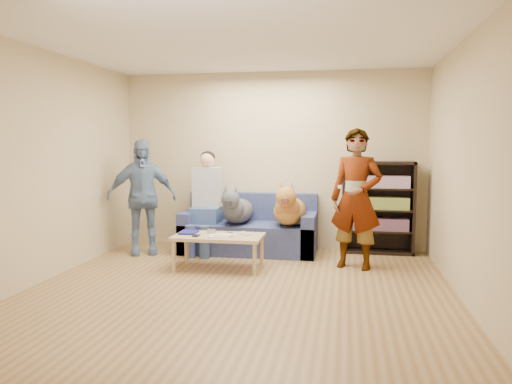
% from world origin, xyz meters
% --- Properties ---
extents(ground, '(5.00, 5.00, 0.00)m').
position_xyz_m(ground, '(0.00, 0.00, 0.00)').
color(ground, olive).
rests_on(ground, ground).
extents(ceiling, '(5.00, 5.00, 0.00)m').
position_xyz_m(ceiling, '(0.00, 0.00, 2.60)').
color(ceiling, white).
rests_on(ceiling, ground).
extents(wall_back, '(4.50, 0.00, 4.50)m').
position_xyz_m(wall_back, '(0.00, 2.50, 1.30)').
color(wall_back, tan).
rests_on(wall_back, ground).
extents(wall_front, '(4.50, 0.00, 4.50)m').
position_xyz_m(wall_front, '(0.00, -2.50, 1.30)').
color(wall_front, tan).
rests_on(wall_front, ground).
extents(wall_left, '(0.00, 5.00, 5.00)m').
position_xyz_m(wall_left, '(-2.25, 0.00, 1.30)').
color(wall_left, tan).
rests_on(wall_left, ground).
extents(wall_right, '(0.00, 5.00, 5.00)m').
position_xyz_m(wall_right, '(2.25, 0.00, 1.30)').
color(wall_right, tan).
rests_on(wall_right, ground).
extents(blanket, '(0.42, 0.36, 0.15)m').
position_xyz_m(blanket, '(0.42, 1.98, 0.50)').
color(blanket, '#B6B6BC').
rests_on(blanket, sofa).
extents(person_standing_right, '(0.72, 0.57, 1.74)m').
position_xyz_m(person_standing_right, '(1.23, 1.38, 0.87)').
color(person_standing_right, gray).
rests_on(person_standing_right, ground).
extents(person_standing_left, '(1.02, 0.76, 1.61)m').
position_xyz_m(person_standing_left, '(-1.72, 1.68, 0.81)').
color(person_standing_left, '#799CC2').
rests_on(person_standing_left, ground).
extents(held_controller, '(0.05, 0.12, 0.03)m').
position_xyz_m(held_controller, '(1.03, 1.18, 1.03)').
color(held_controller, white).
rests_on(held_controller, person_standing_right).
extents(notebook_blue, '(0.20, 0.26, 0.03)m').
position_xyz_m(notebook_blue, '(-0.84, 1.10, 0.43)').
color(notebook_blue, navy).
rests_on(notebook_blue, coffee_table).
extents(papers, '(0.26, 0.20, 0.02)m').
position_xyz_m(papers, '(-0.39, 0.95, 0.43)').
color(papers, white).
rests_on(papers, coffee_table).
extents(magazine, '(0.22, 0.17, 0.01)m').
position_xyz_m(magazine, '(-0.36, 0.97, 0.44)').
color(magazine, beige).
rests_on(magazine, coffee_table).
extents(camera_silver, '(0.11, 0.06, 0.05)m').
position_xyz_m(camera_silver, '(-0.56, 1.17, 0.45)').
color(camera_silver, '#B3B3B7').
rests_on(camera_silver, coffee_table).
extents(controller_a, '(0.04, 0.13, 0.03)m').
position_xyz_m(controller_a, '(-0.16, 1.15, 0.43)').
color(controller_a, silver).
rests_on(controller_a, coffee_table).
extents(controller_b, '(0.09, 0.06, 0.03)m').
position_xyz_m(controller_b, '(-0.08, 1.07, 0.43)').
color(controller_b, silver).
rests_on(controller_b, coffee_table).
extents(headphone_cup_a, '(0.07, 0.07, 0.02)m').
position_xyz_m(headphone_cup_a, '(-0.24, 1.03, 0.43)').
color(headphone_cup_a, white).
rests_on(headphone_cup_a, coffee_table).
extents(headphone_cup_b, '(0.07, 0.07, 0.02)m').
position_xyz_m(headphone_cup_b, '(-0.24, 1.11, 0.43)').
color(headphone_cup_b, silver).
rests_on(headphone_cup_b, coffee_table).
extents(pen_orange, '(0.13, 0.06, 0.01)m').
position_xyz_m(pen_orange, '(-0.46, 0.89, 0.42)').
color(pen_orange, '#C64B1B').
rests_on(pen_orange, coffee_table).
extents(pen_black, '(0.13, 0.08, 0.01)m').
position_xyz_m(pen_black, '(-0.32, 1.23, 0.42)').
color(pen_black, black).
rests_on(pen_black, coffee_table).
extents(wallet, '(0.07, 0.12, 0.02)m').
position_xyz_m(wallet, '(-0.69, 0.93, 0.43)').
color(wallet, black).
rests_on(wallet, coffee_table).
extents(sofa, '(1.90, 0.85, 0.82)m').
position_xyz_m(sofa, '(-0.25, 2.10, 0.28)').
color(sofa, '#515B93').
rests_on(sofa, ground).
extents(person_seated, '(0.40, 0.73, 1.47)m').
position_xyz_m(person_seated, '(-0.87, 1.97, 0.77)').
color(person_seated, '#3F578B').
rests_on(person_seated, sofa).
extents(dog_gray, '(0.40, 1.24, 0.58)m').
position_xyz_m(dog_gray, '(-0.40, 1.92, 0.63)').
color(dog_gray, '#51535B').
rests_on(dog_gray, sofa).
extents(dog_tan, '(0.44, 1.18, 0.64)m').
position_xyz_m(dog_tan, '(0.34, 1.90, 0.65)').
color(dog_tan, '#BF823A').
rests_on(dog_tan, sofa).
extents(coffee_table, '(1.10, 0.60, 0.42)m').
position_xyz_m(coffee_table, '(-0.44, 1.05, 0.37)').
color(coffee_table, '#D3B182').
rests_on(coffee_table, ground).
extents(bookshelf, '(1.00, 0.34, 1.30)m').
position_xyz_m(bookshelf, '(1.55, 2.33, 0.68)').
color(bookshelf, black).
rests_on(bookshelf, ground).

